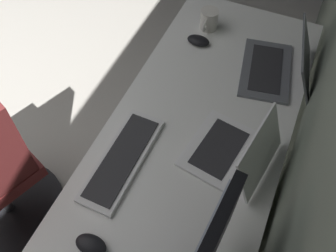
{
  "coord_description": "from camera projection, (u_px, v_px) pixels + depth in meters",
  "views": [
    {
      "loc": [
        0.39,
        2.05,
        1.88
      ],
      "look_at": [
        -0.2,
        1.79,
        0.95
      ],
      "focal_mm": 38.63,
      "sensor_mm": 36.0,
      "label": 1
    }
  ],
  "objects": [
    {
      "name": "mouse_spare",
      "position": [
        91.0,
        245.0,
        1.12
      ],
      "size": [
        0.06,
        0.1,
        0.03
      ],
      "primitive_type": "ellipsoid",
      "color": "black",
      "rests_on": "desk"
    },
    {
      "name": "laptop_leftmost",
      "position": [
        235.0,
        150.0,
        1.28
      ],
      "size": [
        0.33,
        0.33,
        0.21
      ],
      "color": "white",
      "rests_on": "desk"
    },
    {
      "name": "keyboard_main",
      "position": [
        122.0,
        159.0,
        1.3
      ],
      "size": [
        0.42,
        0.15,
        0.02
      ],
      "color": "silver",
      "rests_on": "desk"
    },
    {
      "name": "mouse_main",
      "position": [
        198.0,
        41.0,
        1.65
      ],
      "size": [
        0.06,
        0.1,
        0.03
      ],
      "primitive_type": "ellipsoid",
      "color": "black",
      "rests_on": "desk"
    },
    {
      "name": "drawer_pedestal",
      "position": [
        185.0,
        206.0,
        1.61
      ],
      "size": [
        0.4,
        0.51,
        0.69
      ],
      "color": "white",
      "rests_on": "ground"
    },
    {
      "name": "laptop_left",
      "position": [
        281.0,
        66.0,
        1.52
      ],
      "size": [
        0.39,
        0.34,
        0.2
      ],
      "color": "#595B60",
      "rests_on": "desk"
    },
    {
      "name": "desk",
      "position": [
        180.0,
        174.0,
        1.36
      ],
      "size": [
        1.95,
        0.68,
        0.73
      ],
      "color": "white",
      "rests_on": "ground"
    },
    {
      "name": "coffee_mug",
      "position": [
        209.0,
        20.0,
        1.68
      ],
      "size": [
        0.12,
        0.08,
        0.09
      ],
      "color": "silver",
      "rests_on": "desk"
    }
  ]
}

